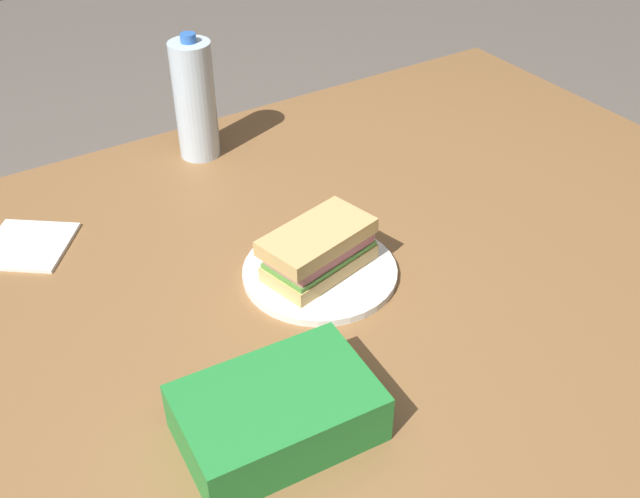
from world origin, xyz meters
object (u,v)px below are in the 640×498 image
at_px(chip_bag, 277,413).
at_px(sandwich, 319,249).
at_px(paper_plate, 320,272).
at_px(dining_table, 275,330).
at_px(water_bottle_tall, 195,100).

bearing_deg(chip_bag, sandwich, 52.17).
bearing_deg(paper_plate, dining_table, -0.24).
relative_size(sandwich, chip_bag, 0.85).
bearing_deg(chip_bag, water_bottle_tall, 76.51).
bearing_deg(dining_table, sandwich, 177.82).
bearing_deg(sandwich, water_bottle_tall, -91.19).
distance_m(dining_table, paper_plate, 0.11).
bearing_deg(paper_plate, chip_bag, 48.04).
relative_size(chip_bag, water_bottle_tall, 0.96).
bearing_deg(chip_bag, paper_plate, 52.06).
bearing_deg(sandwich, dining_table, -2.18).
bearing_deg(water_bottle_tall, sandwich, 88.81).
bearing_deg(dining_table, water_bottle_tall, -101.35).
bearing_deg(sandwich, chip_bag, 48.15).
distance_m(paper_plate, chip_bag, 0.31).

